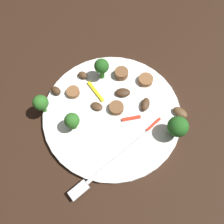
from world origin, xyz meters
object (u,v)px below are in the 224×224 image
at_px(broccoli_floret_3, 41,103).
at_px(mushroom_3, 83,75).
at_px(broccoli_floret_1, 178,127).
at_px(sausage_slice_1, 73,92).
at_px(broccoli_floret_2, 102,67).
at_px(mushroom_4, 97,106).
at_px(mushroom_5, 180,112).
at_px(sausage_slice_2, 121,73).
at_px(mushroom_1, 56,91).
at_px(broccoli_floret_0, 72,121).
at_px(mushroom_2, 123,92).
at_px(pepper_strip_0, 131,118).
at_px(mushroom_0, 145,104).
at_px(pepper_strip_1, 153,125).
at_px(sausage_slice_0, 115,106).
at_px(pepper_strip_2, 94,92).
at_px(plate, 112,113).
at_px(fork, 105,168).
at_px(sausage_slice_3, 146,80).

bearing_deg(broccoli_floret_3, mushroom_3, -168.40).
bearing_deg(broccoli_floret_1, sausage_slice_1, -60.40).
bearing_deg(mushroom_3, broccoli_floret_2, 142.31).
xyz_separation_m(mushroom_4, mushroom_5, (-0.12, 0.11, 0.00)).
bearing_deg(sausage_slice_2, mushroom_1, -19.26).
bearing_deg(broccoli_floret_0, sausage_slice_2, -164.39).
bearing_deg(broccoli_floret_1, mushroom_2, -78.74).
relative_size(sausage_slice_2, pepper_strip_0, 0.77).
bearing_deg(pepper_strip_0, mushroom_0, -171.17).
bearing_deg(sausage_slice_2, broccoli_floret_2, -32.37).
distance_m(sausage_slice_1, pepper_strip_1, 0.17).
relative_size(broccoli_floret_1, sausage_slice_0, 1.82).
distance_m(mushroom_5, pepper_strip_2, 0.18).
xyz_separation_m(broccoli_floret_0, broccoli_floret_2, (-0.11, -0.06, 0.01)).
distance_m(mushroom_0, pepper_strip_1, 0.04).
distance_m(plate, pepper_strip_2, 0.06).
bearing_deg(broccoli_floret_2, sausage_slice_1, -1.29).
bearing_deg(fork, plate, -136.06).
relative_size(fork, broccoli_floret_0, 4.10).
bearing_deg(sausage_slice_2, pepper_strip_1, 81.28).
xyz_separation_m(mushroom_0, pepper_strip_1, (0.01, 0.04, -0.00)).
relative_size(broccoli_floret_1, sausage_slice_3, 1.74).
bearing_deg(pepper_strip_2, mushroom_3, -96.69).
bearing_deg(mushroom_4, sausage_slice_1, -69.47).
relative_size(broccoli_floret_0, mushroom_2, 1.45).
distance_m(fork, broccoli_floret_3, 0.17).
bearing_deg(mushroom_1, pepper_strip_1, 123.07).
xyz_separation_m(sausage_slice_3, mushroom_2, (0.06, -0.00, -0.00)).
relative_size(mushroom_3, pepper_strip_1, 0.55).
relative_size(plate, broccoli_floret_0, 6.22).
bearing_deg(broccoli_floret_3, fork, 100.30).
distance_m(broccoli_floret_0, pepper_strip_0, 0.11).
bearing_deg(broccoli_floret_1, mushroom_3, -72.53).
height_order(broccoli_floret_3, sausage_slice_3, broccoli_floret_3).
height_order(sausage_slice_0, pepper_strip_0, sausage_slice_0).
distance_m(sausage_slice_0, sausage_slice_2, 0.08).
bearing_deg(pepper_strip_2, broccoli_floret_0, 28.29).
bearing_deg(sausage_slice_1, broccoli_floret_1, 119.60).
distance_m(sausage_slice_1, pepper_strip_0, 0.13).
height_order(broccoli_floret_2, pepper_strip_2, broccoli_floret_2).
bearing_deg(sausage_slice_1, broccoli_floret_0, 59.06).
bearing_deg(sausage_slice_2, fork, 44.55).
bearing_deg(mushroom_3, sausage_slice_0, 95.17).
xyz_separation_m(fork, pepper_strip_1, (-0.12, -0.01, -0.00)).
distance_m(fork, mushroom_2, 0.16).
bearing_deg(broccoli_floret_1, sausage_slice_0, -62.47).
bearing_deg(mushroom_1, mushroom_2, 142.08).
height_order(sausage_slice_1, mushroom_0, mushroom_0).
distance_m(sausage_slice_0, mushroom_2, 0.04).
bearing_deg(mushroom_3, broccoli_floret_3, 11.60).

